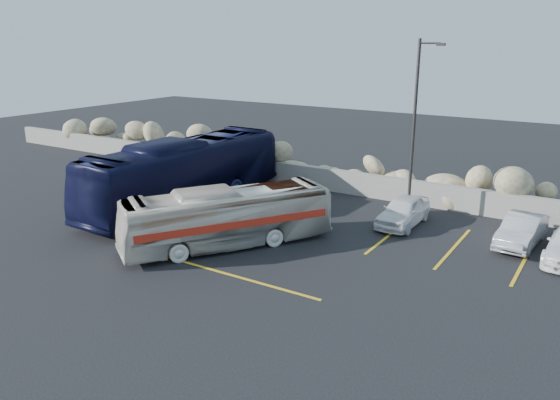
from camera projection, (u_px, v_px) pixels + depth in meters
The scene contains 9 objects.
ground at pixel (241, 281), 18.71m from camera, with size 90.00×90.00×0.00m, color black.
seawall at pixel (378, 187), 28.25m from camera, with size 60.00×0.40×1.20m, color gray.
riprap_pile at pixel (388, 169), 29.02m from camera, with size 54.00×2.80×2.60m, color #978462, non-canonical shape.
parking_lines at pixel (426, 256), 20.83m from camera, with size 18.16×9.36×0.01m.
lamppost at pixel (415, 126), 23.86m from camera, with size 1.14×0.18×8.00m.
vintage_bus at pixel (227, 218), 21.59m from camera, with size 1.98×8.48×2.36m, color silver.
tour_coach at pixel (185, 173), 26.78m from camera, with size 2.79×11.92×3.32m, color black.
car_a at pixel (403, 211), 24.20m from camera, with size 1.51×3.75×1.28m, color white.
car_b at pixel (522, 230), 21.83m from camera, with size 1.29×3.71×1.22m, color #B9B9BE.
Camera 1 is at (10.30, -13.76, 8.01)m, focal length 35.00 mm.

